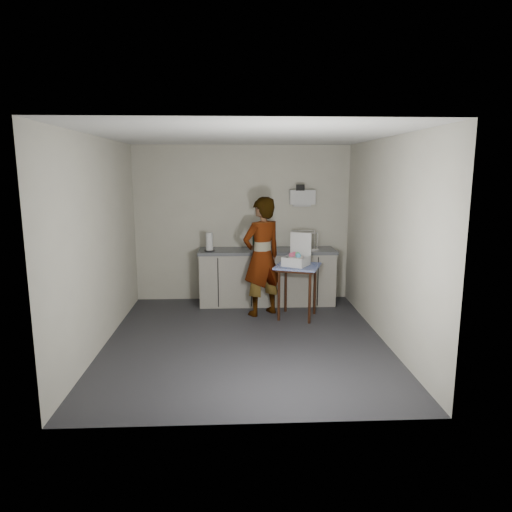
{
  "coord_description": "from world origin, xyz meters",
  "views": [
    {
      "loc": [
        -0.13,
        -5.65,
        2.19
      ],
      "look_at": [
        0.16,
        0.45,
        1.04
      ],
      "focal_mm": 32.0,
      "sensor_mm": 36.0,
      "label": 1
    }
  ],
  "objects_px": {
    "dark_bottle": "(255,242)",
    "bakery_box": "(296,258)",
    "soda_can": "(268,246)",
    "kitchen_counter": "(267,278)",
    "soap_bottle": "(264,241)",
    "paper_towel": "(209,242)",
    "dish_rack": "(304,245)",
    "standing_man": "(262,257)",
    "side_table": "(298,272)"
  },
  "relations": [
    {
      "from": "bakery_box",
      "to": "kitchen_counter",
      "type": "bearing_deg",
      "value": 147.01
    },
    {
      "from": "kitchen_counter",
      "to": "soda_can",
      "type": "distance_m",
      "value": 0.55
    },
    {
      "from": "standing_man",
      "to": "side_table",
      "type": "bearing_deg",
      "value": 130.14
    },
    {
      "from": "kitchen_counter",
      "to": "bakery_box",
      "type": "distance_m",
      "value": 0.99
    },
    {
      "from": "paper_towel",
      "to": "dish_rack",
      "type": "distance_m",
      "value": 1.55
    },
    {
      "from": "soap_bottle",
      "to": "dark_bottle",
      "type": "xyz_separation_m",
      "value": [
        -0.14,
        0.08,
        -0.03
      ]
    },
    {
      "from": "dish_rack",
      "to": "bakery_box",
      "type": "distance_m",
      "value": 0.82
    },
    {
      "from": "soap_bottle",
      "to": "soda_can",
      "type": "xyz_separation_m",
      "value": [
        0.07,
        0.08,
        -0.09
      ]
    },
    {
      "from": "dark_bottle",
      "to": "bakery_box",
      "type": "relative_size",
      "value": 0.56
    },
    {
      "from": "dark_bottle",
      "to": "bakery_box",
      "type": "distance_m",
      "value": 0.96
    },
    {
      "from": "standing_man",
      "to": "dark_bottle",
      "type": "distance_m",
      "value": 0.61
    },
    {
      "from": "standing_man",
      "to": "dish_rack",
      "type": "height_order",
      "value": "standing_man"
    },
    {
      "from": "kitchen_counter",
      "to": "paper_towel",
      "type": "bearing_deg",
      "value": -173.49
    },
    {
      "from": "kitchen_counter",
      "to": "paper_towel",
      "type": "height_order",
      "value": "paper_towel"
    },
    {
      "from": "kitchen_counter",
      "to": "dish_rack",
      "type": "xyz_separation_m",
      "value": [
        0.61,
        0.01,
        0.55
      ]
    },
    {
      "from": "soap_bottle",
      "to": "paper_towel",
      "type": "distance_m",
      "value": 0.88
    },
    {
      "from": "side_table",
      "to": "standing_man",
      "type": "distance_m",
      "value": 0.58
    },
    {
      "from": "kitchen_counter",
      "to": "dish_rack",
      "type": "distance_m",
      "value": 0.82
    },
    {
      "from": "kitchen_counter",
      "to": "paper_towel",
      "type": "relative_size",
      "value": 7.5
    },
    {
      "from": "bakery_box",
      "to": "dish_rack",
      "type": "bearing_deg",
      "value": 104.73
    },
    {
      "from": "soda_can",
      "to": "kitchen_counter",
      "type": "bearing_deg",
      "value": 107.41
    },
    {
      "from": "bakery_box",
      "to": "dark_bottle",
      "type": "bearing_deg",
      "value": 158.44
    },
    {
      "from": "side_table",
      "to": "soap_bottle",
      "type": "height_order",
      "value": "soap_bottle"
    },
    {
      "from": "paper_towel",
      "to": "dish_rack",
      "type": "height_order",
      "value": "paper_towel"
    },
    {
      "from": "soap_bottle",
      "to": "bakery_box",
      "type": "xyz_separation_m",
      "value": [
        0.44,
        -0.67,
        -0.16
      ]
    },
    {
      "from": "standing_man",
      "to": "soap_bottle",
      "type": "xyz_separation_m",
      "value": [
        0.06,
        0.51,
        0.17
      ]
    },
    {
      "from": "dark_bottle",
      "to": "kitchen_counter",
      "type": "bearing_deg",
      "value": 5.4
    },
    {
      "from": "dish_rack",
      "to": "soda_can",
      "type": "bearing_deg",
      "value": -176.93
    },
    {
      "from": "soda_can",
      "to": "dish_rack",
      "type": "xyz_separation_m",
      "value": [
        0.6,
        0.03,
        -0.0
      ]
    },
    {
      "from": "dark_bottle",
      "to": "paper_towel",
      "type": "xyz_separation_m",
      "value": [
        -0.74,
        -0.09,
        0.01
      ]
    },
    {
      "from": "dark_bottle",
      "to": "dish_rack",
      "type": "distance_m",
      "value": 0.81
    },
    {
      "from": "paper_towel",
      "to": "dish_rack",
      "type": "xyz_separation_m",
      "value": [
        1.54,
        0.12,
        -0.07
      ]
    },
    {
      "from": "kitchen_counter",
      "to": "side_table",
      "type": "bearing_deg",
      "value": -62.71
    },
    {
      "from": "kitchen_counter",
      "to": "standing_man",
      "type": "xyz_separation_m",
      "value": [
        -0.12,
        -0.6,
        0.48
      ]
    },
    {
      "from": "bakery_box",
      "to": "side_table",
      "type": "bearing_deg",
      "value": 23.68
    },
    {
      "from": "standing_man",
      "to": "bakery_box",
      "type": "distance_m",
      "value": 0.53
    },
    {
      "from": "dish_rack",
      "to": "side_table",
      "type": "bearing_deg",
      "value": -104.7
    },
    {
      "from": "soda_can",
      "to": "soap_bottle",
      "type": "bearing_deg",
      "value": -131.06
    },
    {
      "from": "soda_can",
      "to": "dish_rack",
      "type": "distance_m",
      "value": 0.6
    },
    {
      "from": "side_table",
      "to": "paper_towel",
      "type": "bearing_deg",
      "value": 172.49
    },
    {
      "from": "paper_towel",
      "to": "kitchen_counter",
      "type": "bearing_deg",
      "value": 6.51
    },
    {
      "from": "kitchen_counter",
      "to": "soda_can",
      "type": "xyz_separation_m",
      "value": [
        0.01,
        -0.02,
        0.55
      ]
    },
    {
      "from": "standing_man",
      "to": "dish_rack",
      "type": "distance_m",
      "value": 0.95
    },
    {
      "from": "standing_man",
      "to": "dish_rack",
      "type": "bearing_deg",
      "value": -171.46
    },
    {
      "from": "kitchen_counter",
      "to": "bakery_box",
      "type": "bearing_deg",
      "value": -63.82
    },
    {
      "from": "soda_can",
      "to": "side_table",
      "type": "bearing_deg",
      "value": -62.45
    },
    {
      "from": "soda_can",
      "to": "bakery_box",
      "type": "relative_size",
      "value": 0.28
    },
    {
      "from": "dish_rack",
      "to": "bakery_box",
      "type": "bearing_deg",
      "value": -106.11
    },
    {
      "from": "dark_bottle",
      "to": "dish_rack",
      "type": "bearing_deg",
      "value": 2.07
    },
    {
      "from": "dark_bottle",
      "to": "dish_rack",
      "type": "xyz_separation_m",
      "value": [
        0.81,
        0.03,
        -0.06
      ]
    }
  ]
}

